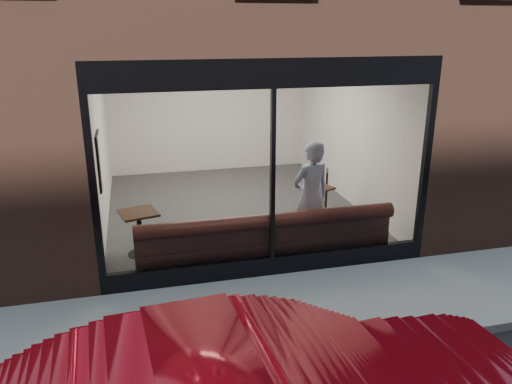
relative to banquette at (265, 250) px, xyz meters
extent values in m
plane|color=black|center=(0.00, -2.45, -0.23)|extent=(120.00, 120.00, 0.00)
cube|color=gray|center=(0.00, -1.45, -0.22)|extent=(40.00, 2.00, 0.01)
cube|color=gray|center=(0.00, -2.50, -0.17)|extent=(40.00, 0.10, 0.12)
cube|color=brown|center=(-3.75, 5.55, 1.38)|extent=(2.50, 12.00, 3.20)
cube|color=brown|center=(3.75, 5.55, 1.38)|extent=(2.50, 12.00, 3.20)
cube|color=brown|center=(0.00, 8.55, 1.38)|extent=(5.00, 6.00, 3.20)
plane|color=#2D2D30|center=(0.00, 2.55, -0.21)|extent=(6.00, 6.00, 0.00)
plane|color=white|center=(0.00, 2.55, 2.97)|extent=(6.00, 6.00, 0.00)
plane|color=silver|center=(0.00, 5.54, 1.37)|extent=(5.00, 0.00, 5.00)
plane|color=silver|center=(-2.49, 2.55, 1.37)|extent=(0.00, 6.00, 6.00)
plane|color=silver|center=(2.49, 2.55, 1.37)|extent=(0.00, 6.00, 6.00)
cube|color=black|center=(0.00, -0.40, -0.08)|extent=(5.00, 0.10, 0.30)
cube|color=black|center=(0.00, -0.40, 2.77)|extent=(5.00, 0.10, 0.40)
cube|color=black|center=(0.00, -0.40, 1.32)|extent=(0.06, 0.10, 2.50)
plane|color=white|center=(0.00, -0.43, 1.33)|extent=(4.80, 0.00, 4.80)
cube|color=#381814|center=(0.00, 0.00, 0.00)|extent=(4.00, 0.55, 0.45)
imported|color=#AEBCE3|center=(0.85, 0.31, 0.71)|extent=(0.77, 0.60, 1.87)
cube|color=black|center=(-1.91, 0.78, 0.52)|extent=(0.69, 0.69, 0.04)
cube|color=black|center=(1.34, 1.35, 0.52)|extent=(0.70, 0.70, 0.03)
cube|color=black|center=(1.53, 1.77, 0.01)|extent=(0.49, 0.49, 0.04)
cube|color=white|center=(-2.45, 1.48, 1.24)|extent=(0.02, 0.66, 0.88)
camera|label=1|loc=(-1.88, -6.96, 3.38)|focal=35.00mm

